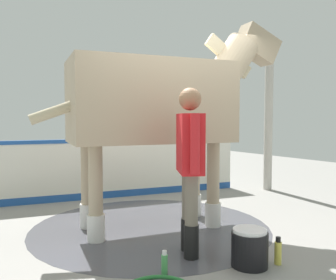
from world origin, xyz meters
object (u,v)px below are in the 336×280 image
(bottle_shampoo, at_px, (278,252))
(wash_bucket, at_px, (250,248))
(horse, at_px, (159,104))
(handler, at_px, (190,159))
(bottle_spray, at_px, (164,263))

(bottle_shampoo, bearing_deg, wash_bucket, 66.23)
(horse, xyz_separation_m, wash_bucket, (-1.53, -0.05, -1.38))
(horse, bearing_deg, handler, -92.94)
(horse, relative_size, bottle_spray, 15.57)
(bottle_spray, bearing_deg, handler, -60.63)
(handler, distance_m, bottle_shampoo, 1.21)
(handler, bearing_deg, bottle_shampoo, 157.13)
(horse, height_order, bottle_shampoo, horse)
(handler, relative_size, bottle_shampoo, 6.42)
(wash_bucket, height_order, bottle_spray, wash_bucket)
(wash_bucket, xyz_separation_m, bottle_shampoo, (-0.11, -0.26, -0.05))
(horse, xyz_separation_m, bottle_spray, (-1.25, 0.71, -1.46))
(handler, height_order, wash_bucket, handler)
(wash_bucket, distance_m, bottle_spray, 0.81)
(horse, distance_m, wash_bucket, 2.06)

